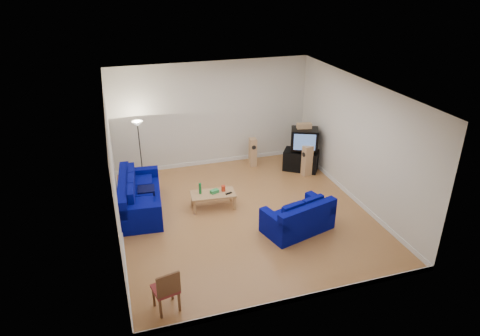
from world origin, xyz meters
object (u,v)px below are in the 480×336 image
object	(u,v)px
sofa_three_seat	(138,199)
tv_stand	(301,160)
sofa_loveseat	(299,220)
coffee_table	(213,195)
television	(304,139)

from	to	relation	value
sofa_three_seat	tv_stand	xyz separation A→B (m)	(4.94, 1.00, -0.02)
sofa_three_seat	tv_stand	bearing A→B (deg)	106.44
sofa_loveseat	coffee_table	size ratio (longest dim) A/B	1.51
television	coffee_table	bearing A→B (deg)	-132.70
sofa_loveseat	television	size ratio (longest dim) A/B	1.85
tv_stand	coffee_table	bearing A→B (deg)	-121.30
coffee_table	sofa_three_seat	bearing A→B (deg)	167.18
tv_stand	television	world-z (taller)	television
sofa_loveseat	television	bearing A→B (deg)	48.00
sofa_three_seat	coffee_table	bearing A→B (deg)	82.18
sofa_three_seat	tv_stand	size ratio (longest dim) A/B	2.35
sofa_three_seat	television	distance (m)	5.13
tv_stand	television	bearing A→B (deg)	4.71
coffee_table	television	bearing A→B (deg)	23.73
sofa_three_seat	sofa_loveseat	world-z (taller)	sofa_three_seat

